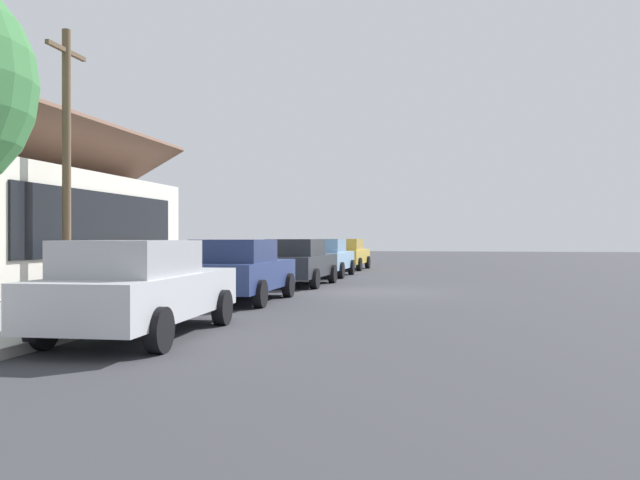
{
  "coord_description": "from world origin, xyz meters",
  "views": [
    {
      "loc": [
        -19.1,
        -2.24,
        1.62
      ],
      "look_at": [
        2.57,
        2.01,
        1.56
      ],
      "focal_mm": 35.55,
      "sensor_mm": 36.0,
      "label": 1
    }
  ],
  "objects_px": {
    "car_mustard": "(346,254)",
    "utility_pole_wooden": "(67,156)",
    "car_navy": "(239,270)",
    "car_skyblue": "(324,257)",
    "fire_hydrant_red": "(198,280)",
    "car_charcoal": "(299,262)",
    "car_silver": "(140,287)"
  },
  "relations": [
    {
      "from": "car_silver",
      "to": "utility_pole_wooden",
      "type": "relative_size",
      "value": 0.64
    },
    {
      "from": "utility_pole_wooden",
      "to": "fire_hydrant_red",
      "type": "height_order",
      "value": "utility_pole_wooden"
    },
    {
      "from": "car_mustard",
      "to": "car_navy",
      "type": "bearing_deg",
      "value": -178.68
    },
    {
      "from": "car_skyblue",
      "to": "car_charcoal",
      "type": "bearing_deg",
      "value": -178.34
    },
    {
      "from": "car_silver",
      "to": "car_charcoal",
      "type": "relative_size",
      "value": 1.06
    },
    {
      "from": "car_skyblue",
      "to": "fire_hydrant_red",
      "type": "distance_m",
      "value": 10.55
    },
    {
      "from": "car_charcoal",
      "to": "car_skyblue",
      "type": "height_order",
      "value": "same"
    },
    {
      "from": "car_silver",
      "to": "car_mustard",
      "type": "xyz_separation_m",
      "value": [
        22.74,
        0.08,
        -0.0
      ]
    },
    {
      "from": "car_charcoal",
      "to": "fire_hydrant_red",
      "type": "xyz_separation_m",
      "value": [
        -5.15,
        1.56,
        -0.32
      ]
    },
    {
      "from": "car_navy",
      "to": "fire_hydrant_red",
      "type": "bearing_deg",
      "value": 69.39
    },
    {
      "from": "car_skyblue",
      "to": "fire_hydrant_red",
      "type": "bearing_deg",
      "value": 172.54
    },
    {
      "from": "car_skyblue",
      "to": "fire_hydrant_red",
      "type": "height_order",
      "value": "car_skyblue"
    },
    {
      "from": "car_mustard",
      "to": "fire_hydrant_red",
      "type": "height_order",
      "value": "car_mustard"
    },
    {
      "from": "car_mustard",
      "to": "utility_pole_wooden",
      "type": "xyz_separation_m",
      "value": [
        -16.24,
        5.47,
        3.11
      ]
    },
    {
      "from": "car_charcoal",
      "to": "utility_pole_wooden",
      "type": "distance_m",
      "value": 8.08
    },
    {
      "from": "car_skyblue",
      "to": "car_mustard",
      "type": "bearing_deg",
      "value": 0.3
    },
    {
      "from": "car_navy",
      "to": "car_skyblue",
      "type": "distance_m",
      "value": 10.94
    },
    {
      "from": "car_silver",
      "to": "car_skyblue",
      "type": "bearing_deg",
      "value": -2.07
    },
    {
      "from": "car_charcoal",
      "to": "fire_hydrant_red",
      "type": "relative_size",
      "value": 6.37
    },
    {
      "from": "car_navy",
      "to": "utility_pole_wooden",
      "type": "xyz_separation_m",
      "value": [
        0.68,
        5.31,
        3.11
      ]
    },
    {
      "from": "car_silver",
      "to": "car_navy",
      "type": "xyz_separation_m",
      "value": [
        5.82,
        0.23,
        -0.0
      ]
    },
    {
      "from": "car_navy",
      "to": "car_mustard",
      "type": "bearing_deg",
      "value": -0.43
    },
    {
      "from": "car_skyblue",
      "to": "utility_pole_wooden",
      "type": "xyz_separation_m",
      "value": [
        -10.26,
        5.45,
        3.11
      ]
    },
    {
      "from": "car_skyblue",
      "to": "utility_pole_wooden",
      "type": "relative_size",
      "value": 0.6
    },
    {
      "from": "car_silver",
      "to": "car_charcoal",
      "type": "xyz_separation_m",
      "value": [
        11.47,
        -0.02,
        -0.0
      ]
    },
    {
      "from": "car_silver",
      "to": "car_charcoal",
      "type": "bearing_deg",
      "value": -2.48
    },
    {
      "from": "fire_hydrant_red",
      "to": "car_skyblue",
      "type": "bearing_deg",
      "value": -7.92
    },
    {
      "from": "car_mustard",
      "to": "utility_pole_wooden",
      "type": "bearing_deg",
      "value": 163.23
    },
    {
      "from": "car_mustard",
      "to": "utility_pole_wooden",
      "type": "relative_size",
      "value": 0.6
    },
    {
      "from": "car_navy",
      "to": "car_charcoal",
      "type": "relative_size",
      "value": 0.97
    },
    {
      "from": "car_charcoal",
      "to": "car_skyblue",
      "type": "bearing_deg",
      "value": 3.02
    },
    {
      "from": "car_charcoal",
      "to": "fire_hydrant_red",
      "type": "distance_m",
      "value": 5.39
    }
  ]
}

